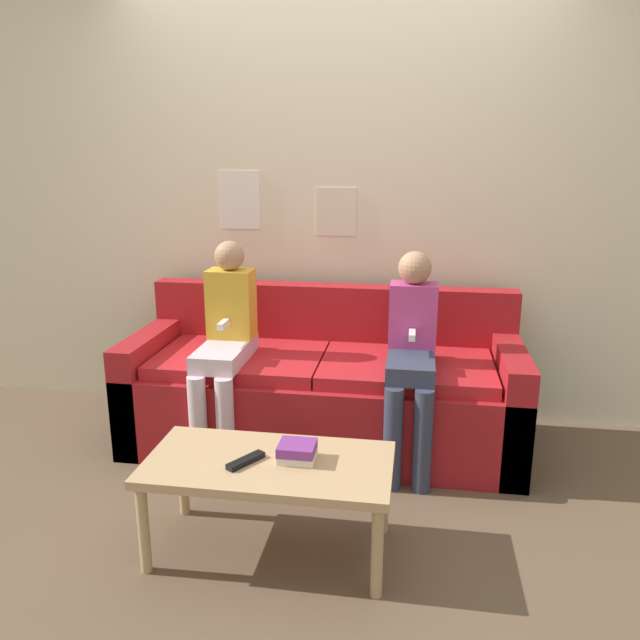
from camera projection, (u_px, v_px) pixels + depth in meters
name	position (u px, v px, depth m)	size (l,w,h in m)	color
ground_plane	(308.00, 486.00, 3.03)	(10.00, 10.00, 0.00)	brown
wall_back	(337.00, 200.00, 3.65)	(8.00, 0.07, 2.60)	beige
couch	(324.00, 391.00, 3.44)	(2.10, 0.80, 0.83)	maroon
coffee_table	(269.00, 471.00, 2.45)	(0.97, 0.49, 0.40)	tan
person_left	(225.00, 339.00, 3.24)	(0.24, 0.55, 1.12)	silver
person_right	(411.00, 350.00, 3.09)	(0.24, 0.55, 1.09)	#33384C
tv_remote	(246.00, 461.00, 2.41)	(0.13, 0.16, 0.02)	black
book_stack	(297.00, 452.00, 2.43)	(0.15, 0.13, 0.07)	silver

